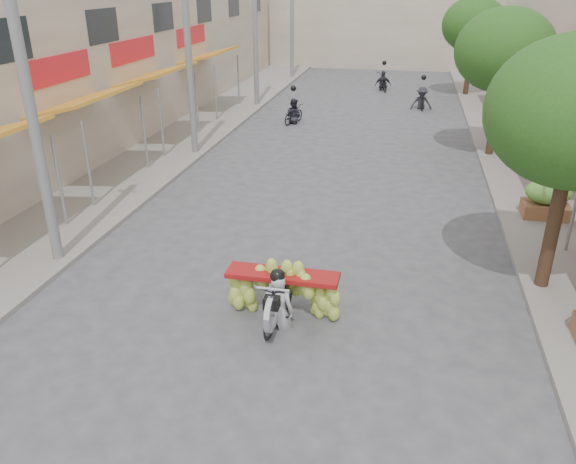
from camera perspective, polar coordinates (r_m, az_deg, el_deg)
The scene contains 19 objects.
ground at distance 9.79m, azimuth -4.33°, elevation -14.03°, with size 120.00×120.00×0.00m, color #515055.
sidewalk_left at distance 24.92m, azimuth -10.41°, elevation 10.04°, with size 4.00×60.00×0.12m, color gray.
sidewalk_right at distance 23.59m, azimuth 23.32°, elevation 7.64°, with size 4.00×60.00×0.12m, color gray.
shophouse_row_left at distance 25.83m, azimuth -22.53°, elevation 15.81°, with size 9.77×40.00×6.00m.
far_building at distance 45.46m, azimuth 9.77°, elevation 20.83°, with size 20.00×6.00×7.00m, color #B7A691.
utility_pole_near at distance 13.04m, azimuth -25.04°, elevation 13.17°, with size 0.60×0.24×8.00m.
utility_pole_mid at distance 20.90m, azimuth -10.15°, elevation 18.43°, with size 0.60×0.24×8.00m.
utility_pole_far at distance 29.42m, azimuth -3.36°, elevation 20.37°, with size 0.60×0.24×8.00m.
utility_pole_back at distance 38.17m, azimuth 0.42°, elevation 21.32°, with size 0.60×0.24×8.00m.
street_tree_mid at distance 21.67m, azimuth 21.15°, elevation 16.80°, with size 3.40×3.40×5.25m.
street_tree_far at distance 33.55m, azimuth 18.39°, elevation 19.34°, with size 3.40×3.40×5.25m.
produce_crate_mid at distance 16.70m, azimuth 24.89°, elevation 3.35°, with size 1.20×0.88×1.16m.
produce_crate_far at distance 24.25m, azimuth 21.32°, elevation 9.99°, with size 1.20×0.88×1.16m.
banana_motorbike at distance 10.69m, azimuth -0.80°, elevation -5.84°, with size 2.20×1.85×2.05m.
market_umbrella at distance 15.11m, azimuth 26.46°, elevation 7.88°, with size 2.34×2.34×1.65m.
pedestrian at distance 22.75m, azimuth 21.64°, elevation 9.97°, with size 0.96×0.61×1.87m.
bg_motorbike_a at distance 26.03m, azimuth 0.55°, elevation 12.63°, with size 0.96×1.59×1.95m.
bg_motorbike_b at distance 29.72m, azimuth 13.49°, elevation 13.64°, with size 1.11×1.67×1.95m.
bg_motorbike_c at distance 34.58m, azimuth 9.66°, elevation 15.25°, with size 1.09×1.89×1.95m.
Camera 1 is at (2.30, -7.33, 6.07)m, focal length 35.00 mm.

